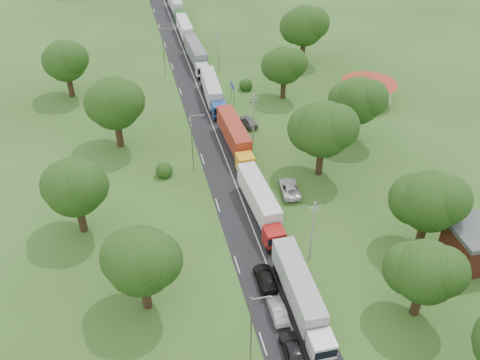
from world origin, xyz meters
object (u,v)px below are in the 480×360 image
object	(u,v)px
car_lane_front	(293,349)
car_lane_mid	(278,310)
truck_0	(301,295)
info_sign	(232,89)

from	to	relation	value
car_lane_front	car_lane_mid	world-z (taller)	car_lane_front
car_lane_front	car_lane_mid	distance (m)	5.35
car_lane_front	truck_0	bearing A→B (deg)	-113.22
info_sign	car_lane_mid	xyz separation A→B (m)	(-6.20, -49.65, -2.27)
car_lane_front	car_lane_mid	bearing A→B (deg)	-87.34
truck_0	info_sign	bearing A→B (deg)	86.01
info_sign	car_lane_mid	world-z (taller)	info_sign
info_sign	car_lane_front	bearing A→B (deg)	-96.43
truck_0	car_lane_front	size ratio (longest dim) A/B	3.13
truck_0	car_lane_mid	bearing A→B (deg)	-173.10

